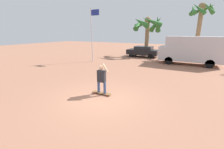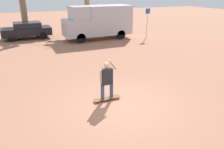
# 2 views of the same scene
# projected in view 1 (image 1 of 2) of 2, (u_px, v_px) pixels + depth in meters

# --- Properties ---
(ground_plane) EXTENTS (80.00, 80.00, 0.00)m
(ground_plane) POSITION_uv_depth(u_px,v_px,m) (102.00, 99.00, 7.44)
(ground_plane) COLOR #A36B51
(skateboard) EXTENTS (1.07, 0.26, 0.09)m
(skateboard) POSITION_uv_depth(u_px,v_px,m) (102.00, 93.00, 7.99)
(skateboard) COLOR brown
(skateboard) RESTS_ON ground_plane
(person_skateboarder) EXTENTS (0.71, 0.22, 1.61)m
(person_skateboarder) POSITION_uv_depth(u_px,v_px,m) (101.00, 78.00, 7.76)
(person_skateboarder) COLOR #384C7A
(person_skateboarder) RESTS_ON skateboard
(camper_van) EXTENTS (5.84, 2.15, 2.83)m
(camper_van) POSITION_uv_depth(u_px,v_px,m) (191.00, 49.00, 15.13)
(camper_van) COLOR black
(camper_van) RESTS_ON ground_plane
(parked_car_black) EXTENTS (4.11, 1.93, 1.43)m
(parked_car_black) POSITION_uv_depth(u_px,v_px,m) (143.00, 51.00, 20.25)
(parked_car_black) COLOR black
(parked_car_black) RESTS_ON ground_plane
(palm_tree_near_van) EXTENTS (2.79, 2.94, 6.60)m
(palm_tree_near_van) POSITION_uv_depth(u_px,v_px,m) (201.00, 16.00, 17.77)
(palm_tree_near_van) COLOR #8E704C
(palm_tree_near_van) RESTS_ON ground_plane
(palm_tree_center_background) EXTENTS (4.24, 4.34, 5.45)m
(palm_tree_center_background) POSITION_uv_depth(u_px,v_px,m) (148.00, 25.00, 20.47)
(palm_tree_center_background) COLOR #8E704C
(palm_tree_center_background) RESTS_ON ground_plane
(flagpole) EXTENTS (1.08, 0.12, 5.76)m
(flagpole) POSITION_uv_depth(u_px,v_px,m) (92.00, 31.00, 16.21)
(flagpole) COLOR #B7B7BC
(flagpole) RESTS_ON ground_plane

